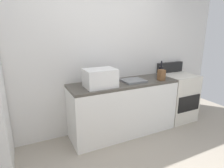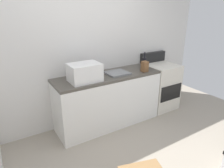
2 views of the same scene
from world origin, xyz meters
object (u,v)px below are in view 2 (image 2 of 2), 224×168
Objects in this scene: stove_oven at (160,85)px; coffee_mug at (93,71)px; microwave at (85,72)px; wine_bottle at (144,63)px; knife_block at (145,66)px.

stove_oven is 1.49m from coffee_mug.
stove_oven is 2.39× the size of microwave.
stove_oven is 3.67× the size of wine_bottle.
wine_bottle reaches higher than coffee_mug.
coffee_mug is 0.56× the size of knife_block.
coffee_mug is at bearing 156.45° from knife_block.
microwave reaches higher than coffee_mug.
coffee_mug is at bearing 167.54° from wine_bottle.
stove_oven is at bearing 2.78° from microwave.
stove_oven reaches higher than coffee_mug.
stove_oven is 0.72m from wine_bottle.
knife_block is (-0.11, -0.15, -0.02)m from wine_bottle.
coffee_mug is 0.89m from knife_block.
stove_oven reaches higher than knife_block.
wine_bottle reaches higher than stove_oven.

